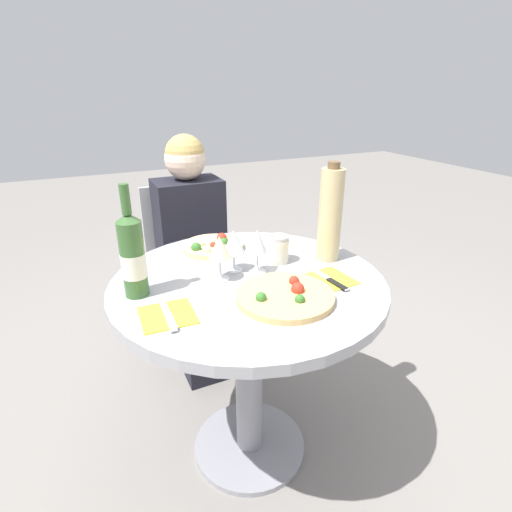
# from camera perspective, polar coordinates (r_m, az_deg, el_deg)

# --- Properties ---
(ground_plane) EXTENTS (12.00, 12.00, 0.00)m
(ground_plane) POSITION_cam_1_polar(r_m,az_deg,el_deg) (1.83, -0.92, -25.54)
(ground_plane) COLOR gray
(ground_plane) RESTS_ON ground
(dining_table) EXTENTS (0.92, 0.92, 0.78)m
(dining_table) POSITION_cam_1_polar(r_m,az_deg,el_deg) (1.43, -1.07, -9.31)
(dining_table) COLOR gray
(dining_table) RESTS_ON ground_plane
(chair_behind_diner) EXTENTS (0.40, 0.40, 0.90)m
(chair_behind_diner) POSITION_cam_1_polar(r_m,az_deg,el_deg) (2.20, -9.44, -2.46)
(chair_behind_diner) COLOR #ADADB2
(chair_behind_diner) RESTS_ON ground_plane
(seated_diner) EXTENTS (0.32, 0.45, 1.17)m
(seated_diner) POSITION_cam_1_polar(r_m,az_deg,el_deg) (2.03, -8.50, -1.40)
(seated_diner) COLOR black
(seated_diner) RESTS_ON ground_plane
(pizza_large) EXTENTS (0.30, 0.30, 0.05)m
(pizza_large) POSITION_cam_1_polar(r_m,az_deg,el_deg) (1.22, 4.22, -5.67)
(pizza_large) COLOR #DBB26B
(pizza_large) RESTS_ON dining_table
(pizza_small_far) EXTENTS (0.24, 0.24, 0.05)m
(pizza_small_far) POSITION_cam_1_polar(r_m,az_deg,el_deg) (1.60, -6.17, 1.47)
(pizza_small_far) COLOR #E5C17F
(pizza_small_far) RESTS_ON dining_table
(wine_bottle) EXTENTS (0.07, 0.07, 0.35)m
(wine_bottle) POSITION_cam_1_polar(r_m,az_deg,el_deg) (1.25, -17.21, 0.04)
(wine_bottle) COLOR #38602D
(wine_bottle) RESTS_ON dining_table
(tall_carafe) EXTENTS (0.08, 0.08, 0.36)m
(tall_carafe) POSITION_cam_1_polar(r_m,az_deg,el_deg) (1.47, 10.56, 5.82)
(tall_carafe) COLOR tan
(tall_carafe) RESTS_ON dining_table
(sugar_shaker) EXTENTS (0.08, 0.08, 0.10)m
(sugar_shaker) POSITION_cam_1_polar(r_m,az_deg,el_deg) (1.46, 3.18, 0.98)
(sugar_shaker) COLOR silver
(sugar_shaker) RESTS_ON dining_table
(wine_glass_front_left) EXTENTS (0.08, 0.08, 0.15)m
(wine_glass_front_left) POSITION_cam_1_polar(r_m,az_deg,el_deg) (1.30, -5.23, 1.15)
(wine_glass_front_left) COLOR silver
(wine_glass_front_left) RESTS_ON dining_table
(wine_glass_center) EXTENTS (0.08, 0.08, 0.15)m
(wine_glass_center) POSITION_cam_1_polar(r_m,az_deg,el_deg) (1.37, -3.22, 1.99)
(wine_glass_center) COLOR silver
(wine_glass_center) RESTS_ON dining_table
(wine_glass_front_right) EXTENTS (0.06, 0.06, 0.16)m
(wine_glass_front_right) POSITION_cam_1_polar(r_m,az_deg,el_deg) (1.35, 0.21, 1.99)
(wine_glass_front_right) COLOR silver
(wine_glass_front_right) RESTS_ON dining_table
(place_setting_left) EXTENTS (0.16, 0.19, 0.01)m
(place_setting_left) POSITION_cam_1_polar(r_m,az_deg,el_deg) (1.17, -12.51, -8.29)
(place_setting_left) COLOR yellow
(place_setting_left) RESTS_ON dining_table
(place_setting_right) EXTENTS (0.16, 0.19, 0.01)m
(place_setting_right) POSITION_cam_1_polar(r_m,az_deg,el_deg) (1.36, 10.38, -3.36)
(place_setting_right) COLOR yellow
(place_setting_right) RESTS_ON dining_table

